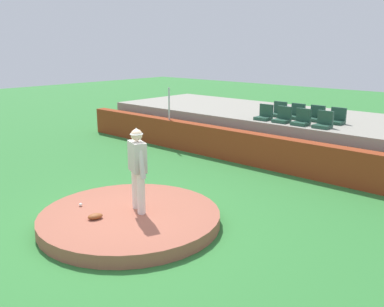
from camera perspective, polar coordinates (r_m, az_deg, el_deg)
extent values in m
plane|color=#307934|center=(9.07, -8.31, -9.40)|extent=(60.00, 60.00, 0.00)
cylinder|color=#A35A45|center=(9.02, -8.34, -8.64)|extent=(3.76, 3.76, 0.26)
cylinder|color=silver|center=(9.05, -7.58, -4.72)|extent=(0.17, 0.17, 0.86)
cylinder|color=silver|center=(8.74, -6.88, -5.41)|extent=(0.17, 0.17, 0.86)
cube|color=#B7B2A8|center=(8.68, -7.39, -0.42)|extent=(0.55, 0.43, 0.62)
cylinder|color=#B7B2A8|center=(8.92, -7.90, -0.27)|extent=(0.33, 0.22, 0.70)
cylinder|color=#B7B2A8|center=(8.45, -6.84, -1.07)|extent=(0.33, 0.22, 0.70)
sphere|color=beige|center=(8.57, -7.49, 2.48)|extent=(0.24, 0.24, 0.24)
cone|color=#B7B2A8|center=(8.56, -7.51, 3.03)|extent=(0.36, 0.36, 0.13)
sphere|color=white|center=(9.50, -14.78, -6.68)|extent=(0.07, 0.07, 0.07)
ellipsoid|color=brown|center=(8.77, -12.91, -8.26)|extent=(0.28, 0.35, 0.11)
cube|color=maroon|center=(12.92, 10.72, 0.12)|extent=(17.07, 0.40, 1.01)
cylinder|color=silver|center=(15.38, -3.11, 6.73)|extent=(0.06, 0.06, 1.16)
cube|color=gray|center=(15.32, 16.27, 2.48)|extent=(16.22, 4.46, 1.24)
cube|color=#234A39|center=(14.16, 9.55, 4.69)|extent=(0.48, 0.44, 0.10)
cube|color=#234A39|center=(14.28, 9.99, 5.77)|extent=(0.48, 0.08, 0.40)
cube|color=#234A39|center=(13.79, 11.96, 4.32)|extent=(0.48, 0.44, 0.10)
cube|color=#234A39|center=(13.90, 12.39, 5.42)|extent=(0.48, 0.08, 0.40)
cube|color=#234A39|center=(13.45, 14.39, 3.93)|extent=(0.48, 0.44, 0.10)
cube|color=#234A39|center=(13.57, 14.81, 5.06)|extent=(0.48, 0.08, 0.40)
cube|color=#234A39|center=(13.16, 17.14, 3.51)|extent=(0.48, 0.44, 0.10)
cube|color=#234A39|center=(13.28, 17.55, 4.67)|extent=(0.48, 0.08, 0.40)
cube|color=#234A39|center=(14.94, 11.43, 5.11)|extent=(0.48, 0.44, 0.10)
cube|color=#234A39|center=(15.06, 11.83, 6.12)|extent=(0.48, 0.08, 0.40)
cube|color=#234A39|center=(14.57, 13.74, 4.75)|extent=(0.48, 0.44, 0.10)
cube|color=#234A39|center=(14.69, 14.13, 5.79)|extent=(0.48, 0.08, 0.40)
cube|color=#234A39|center=(14.28, 16.22, 4.40)|extent=(0.48, 0.44, 0.10)
cube|color=#234A39|center=(14.41, 16.61, 5.46)|extent=(0.48, 0.08, 0.40)
cube|color=#234A39|center=(13.97, 18.78, 3.99)|extent=(0.48, 0.44, 0.10)
cube|color=#234A39|center=(14.10, 19.15, 5.08)|extent=(0.48, 0.08, 0.40)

